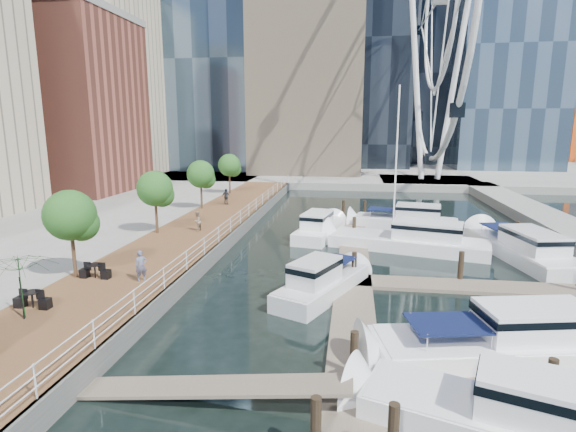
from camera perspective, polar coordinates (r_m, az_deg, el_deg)
The scene contains 16 objects.
ground at distance 18.92m, azimuth -1.20°, elevation -16.20°, with size 520.00×520.00×0.00m, color black.
boardwalk at distance 34.66m, azimuth -11.90°, elevation -2.65°, with size 6.00×60.00×1.00m, color brown.
seawall at distance 33.76m, azimuth -7.11°, elevation -2.87°, with size 0.25×60.00×1.00m, color #595954.
land_far at distance 118.86m, azimuth 6.93°, elevation 7.31°, with size 200.00×114.00×1.00m, color gray.
breakwater at distance 41.23m, azimuth 32.73°, elevation -2.01°, with size 4.00×60.00×1.00m, color gray.
pier at distance 69.94m, azimuth 17.45°, elevation 4.08°, with size 14.00×12.00×1.00m, color gray.
railing at distance 33.55m, azimuth -7.31°, elevation -1.16°, with size 0.10×60.00×1.05m, color white, non-canonical shape.
floating_docks at distance 28.25m, azimuth 18.54°, elevation -6.24°, with size 16.00×34.00×2.60m.
midrise_condos at distance 56.76m, azimuth -32.76°, elevation 14.34°, with size 19.00×67.00×28.00m.
street_trees at distance 33.96m, azimuth -16.55°, elevation 3.35°, with size 2.60×42.60×4.60m.
cafe_tables at distance 20.96m, azimuth -32.19°, elevation -11.08°, with size 2.50×13.70×0.74m.
yacht_foreground at distance 19.72m, azimuth 25.49°, elevation -16.17°, with size 2.88×10.73×2.15m, color white, non-canonical shape.
pedestrian_near at distance 24.03m, azimuth -18.15°, elevation -6.04°, with size 0.58×0.38×1.60m, color #545570.
pedestrian_mid at distance 34.29m, azimuth -11.45°, elevation -0.65°, with size 0.72×0.56×1.49m, color gray.
pedestrian_far at distance 45.36m, azimuth -7.85°, elevation 2.46°, with size 0.94×0.39×1.61m, color #2D3038.
moored_yachts at distance 32.46m, azimuth 15.46°, elevation -4.69°, with size 18.54×31.98×11.50m.
Camera 1 is at (2.78, -16.54, 8.75)m, focal length 28.00 mm.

